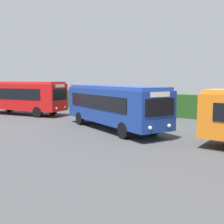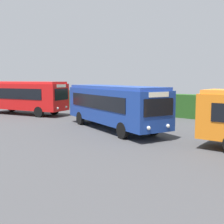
% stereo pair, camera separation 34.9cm
% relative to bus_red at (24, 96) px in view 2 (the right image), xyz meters
% --- Properties ---
extents(ground_plane, '(81.57, 81.57, 0.00)m').
position_rel_bus_red_xyz_m(ground_plane, '(10.56, 0.81, -1.89)').
color(ground_plane, '#424244').
extents(bus_red, '(9.65, 4.57, 3.30)m').
position_rel_bus_red_xyz_m(bus_red, '(0.00, 0.00, 0.00)').
color(bus_red, red).
rests_on(bus_red, ground_plane).
extents(bus_blue, '(10.21, 5.71, 3.08)m').
position_rel_bus_red_xyz_m(bus_blue, '(12.43, -0.83, -0.11)').
color(bus_blue, navy).
rests_on(bus_blue, ground_plane).
extents(person_center, '(0.49, 0.47, 1.87)m').
position_rel_bus_red_xyz_m(person_center, '(14.60, 2.87, -0.90)').
color(person_center, maroon).
rests_on(person_center, ground_plane).
extents(person_right, '(0.47, 0.35, 1.72)m').
position_rel_bus_red_xyz_m(person_right, '(15.49, 0.82, -0.99)').
color(person_right, '#334C8C').
rests_on(person_right, ground_plane).
extents(hedge_row, '(52.78, 1.29, 2.14)m').
position_rel_bus_red_xyz_m(hedge_row, '(10.56, 8.26, -0.82)').
color(hedge_row, '#24511D').
rests_on(hedge_row, ground_plane).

